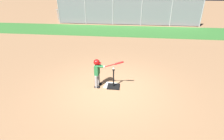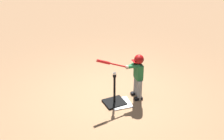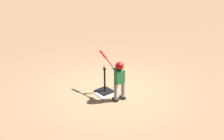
{
  "view_description": "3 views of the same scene",
  "coord_description": "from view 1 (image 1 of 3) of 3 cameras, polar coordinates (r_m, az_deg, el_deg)",
  "views": [
    {
      "loc": [
        0.64,
        -5.29,
        3.35
      ],
      "look_at": [
        -0.05,
        0.44,
        0.57
      ],
      "focal_mm": 28.0,
      "sensor_mm": 36.0,
      "label": 1
    },
    {
      "loc": [
        2.62,
        5.38,
        3.94
      ],
      "look_at": [
        0.08,
        0.17,
        0.84
      ],
      "focal_mm": 50.0,
      "sensor_mm": 36.0,
      "label": 2
    },
    {
      "loc": [
        -5.89,
        5.04,
        3.92
      ],
      "look_at": [
        0.01,
        -0.05,
        0.6
      ],
      "focal_mm": 50.0,
      "sensor_mm": 36.0,
      "label": 3
    }
  ],
  "objects": [
    {
      "name": "grass_outfield_strip",
      "position": [
        14.87,
        4.38,
        12.66
      ],
      "size": [
        56.0,
        4.01,
        0.02
      ],
      "primitive_type": "cube",
      "color": "#33702D",
      "rests_on": "ground_plane"
    },
    {
      "name": "ground_plane",
      "position": [
        6.3,
        0.0,
        -6.45
      ],
      "size": [
        90.0,
        90.0,
        0.0
      ],
      "primitive_type": "plane",
      "color": "#99704C"
    },
    {
      "name": "backstop_fence",
      "position": [
        17.09,
        4.97,
        18.4
      ],
      "size": [
        13.35,
        0.08,
        2.3
      ],
      "color": "#9E9EA3",
      "rests_on": "ground_plane"
    },
    {
      "name": "home_plate",
      "position": [
        6.53,
        -0.44,
        -5.05
      ],
      "size": [
        0.5,
        0.5,
        0.02
      ],
      "primitive_type": "cube",
      "rotation": [
        0.0,
        0.0,
        -0.14
      ],
      "color": "white",
      "rests_on": "ground_plane"
    },
    {
      "name": "bleachers_far_left",
      "position": [
        18.65,
        12.23,
        16.19
      ],
      "size": [
        3.64,
        1.97,
        0.9
      ],
      "color": "#ADAFB7",
      "rests_on": "ground_plane"
    },
    {
      "name": "baseball",
      "position": [
        6.1,
        0.51,
        0.54
      ],
      "size": [
        0.07,
        0.07,
        0.07
      ],
      "primitive_type": "sphere",
      "color": "white",
      "rests_on": "batting_tee"
    },
    {
      "name": "bleachers_left_center",
      "position": [
        20.12,
        -12.05,
        17.32
      ],
      "size": [
        3.29,
        2.38,
        1.21
      ],
      "color": "#ADAFB7",
      "rests_on": "ground_plane"
    },
    {
      "name": "batter_child",
      "position": [
        6.21,
        -4.55,
        0.1
      ],
      "size": [
        1.06,
        0.35,
        1.11
      ],
      "color": "gray",
      "rests_on": "ground_plane"
    },
    {
      "name": "batting_tee",
      "position": [
        6.41,
        0.49,
        -4.82
      ],
      "size": [
        0.45,
        0.4,
        0.72
      ],
      "color": "black",
      "rests_on": "ground_plane"
    }
  ]
}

